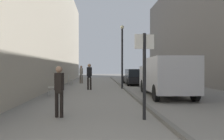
{
  "coord_description": "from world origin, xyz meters",
  "views": [
    {
      "loc": [
        -0.27,
        -1.44,
        1.56
      ],
      "look_at": [
        0.53,
        11.1,
        1.43
      ],
      "focal_mm": 32.55,
      "sensor_mm": 36.0,
      "label": 1
    }
  ],
  "objects_px": {
    "street_sign_post": "(144,68)",
    "cafe_chair_near_window": "(70,79)",
    "parked_car": "(135,77)",
    "delivery_van": "(165,75)",
    "cafe_chair_by_doorway": "(54,86)",
    "pedestrian_main_foreground": "(89,75)",
    "pedestrian_far_crossing": "(81,73)",
    "lamp_post": "(122,52)",
    "pedestrian_mid_block": "(59,88)"
  },
  "relations": [
    {
      "from": "street_sign_post",
      "to": "cafe_chair_near_window",
      "type": "height_order",
      "value": "street_sign_post"
    },
    {
      "from": "parked_car",
      "to": "delivery_van",
      "type": "bearing_deg",
      "value": -87.95
    },
    {
      "from": "cafe_chair_by_doorway",
      "to": "street_sign_post",
      "type": "bearing_deg",
      "value": -158.21
    },
    {
      "from": "cafe_chair_near_window",
      "to": "pedestrian_main_foreground",
      "type": "bearing_deg",
      "value": 20.37
    },
    {
      "from": "pedestrian_far_crossing",
      "to": "lamp_post",
      "type": "bearing_deg",
      "value": -61.05
    },
    {
      "from": "pedestrian_main_foreground",
      "to": "pedestrian_far_crossing",
      "type": "distance_m",
      "value": 6.28
    },
    {
      "from": "delivery_van",
      "to": "parked_car",
      "type": "height_order",
      "value": "delivery_van"
    },
    {
      "from": "delivery_van",
      "to": "lamp_post",
      "type": "distance_m",
      "value": 4.87
    },
    {
      "from": "street_sign_post",
      "to": "lamp_post",
      "type": "distance_m",
      "value": 9.2
    },
    {
      "from": "pedestrian_mid_block",
      "to": "cafe_chair_near_window",
      "type": "distance_m",
      "value": 12.7
    },
    {
      "from": "pedestrian_mid_block",
      "to": "pedestrian_far_crossing",
      "type": "distance_m",
      "value": 14.18
    },
    {
      "from": "parked_car",
      "to": "pedestrian_mid_block",
      "type": "bearing_deg",
      "value": -110.44
    },
    {
      "from": "street_sign_post",
      "to": "pedestrian_main_foreground",
      "type": "bearing_deg",
      "value": -81.39
    },
    {
      "from": "street_sign_post",
      "to": "cafe_chair_by_doorway",
      "type": "xyz_separation_m",
      "value": [
        -3.92,
        5.54,
        -1.0
      ]
    },
    {
      "from": "pedestrian_mid_block",
      "to": "pedestrian_far_crossing",
      "type": "xyz_separation_m",
      "value": [
        -0.55,
        14.17,
        0.1
      ]
    },
    {
      "from": "pedestrian_main_foreground",
      "to": "lamp_post",
      "type": "height_order",
      "value": "lamp_post"
    },
    {
      "from": "pedestrian_mid_block",
      "to": "cafe_chair_near_window",
      "type": "xyz_separation_m",
      "value": [
        -1.5,
        12.6,
        -0.39
      ]
    },
    {
      "from": "pedestrian_mid_block",
      "to": "street_sign_post",
      "type": "bearing_deg",
      "value": 2.79
    },
    {
      "from": "parked_car",
      "to": "cafe_chair_by_doorway",
      "type": "distance_m",
      "value": 9.39
    },
    {
      "from": "pedestrian_mid_block",
      "to": "delivery_van",
      "type": "xyz_separation_m",
      "value": [
        4.89,
        4.47,
        0.22
      ]
    },
    {
      "from": "street_sign_post",
      "to": "cafe_chair_near_window",
      "type": "relative_size",
      "value": 2.77
    },
    {
      "from": "cafe_chair_near_window",
      "to": "cafe_chair_by_doorway",
      "type": "height_order",
      "value": "same"
    },
    {
      "from": "pedestrian_mid_block",
      "to": "cafe_chair_near_window",
      "type": "relative_size",
      "value": 1.72
    },
    {
      "from": "street_sign_post",
      "to": "pedestrian_mid_block",
      "type": "bearing_deg",
      "value": -14.84
    },
    {
      "from": "pedestrian_mid_block",
      "to": "lamp_post",
      "type": "xyz_separation_m",
      "value": [
        2.98,
        8.66,
        1.79
      ]
    },
    {
      "from": "pedestrian_far_crossing",
      "to": "pedestrian_main_foreground",
      "type": "bearing_deg",
      "value": -83.56
    },
    {
      "from": "street_sign_post",
      "to": "cafe_chair_near_window",
      "type": "distance_m",
      "value": 13.72
    },
    {
      "from": "pedestrian_far_crossing",
      "to": "cafe_chair_by_doorway",
      "type": "xyz_separation_m",
      "value": [
        -0.74,
        -9.07,
        -0.48
      ]
    },
    {
      "from": "delivery_van",
      "to": "street_sign_post",
      "type": "xyz_separation_m",
      "value": [
        -2.28,
        -4.92,
        0.4
      ]
    },
    {
      "from": "delivery_van",
      "to": "cafe_chair_by_doorway",
      "type": "relative_size",
      "value": 5.58
    },
    {
      "from": "cafe_chair_by_doorway",
      "to": "pedestrian_mid_block",
      "type": "bearing_deg",
      "value": -179.17
    },
    {
      "from": "pedestrian_far_crossing",
      "to": "cafe_chair_by_doorway",
      "type": "relative_size",
      "value": 1.9
    },
    {
      "from": "pedestrian_main_foreground",
      "to": "street_sign_post",
      "type": "distance_m",
      "value": 8.69
    },
    {
      "from": "pedestrian_mid_block",
      "to": "parked_car",
      "type": "bearing_deg",
      "value": 82.23
    },
    {
      "from": "pedestrian_main_foreground",
      "to": "pedestrian_mid_block",
      "type": "bearing_deg",
      "value": 93.22
    },
    {
      "from": "pedestrian_far_crossing",
      "to": "lamp_post",
      "type": "relative_size",
      "value": 0.37
    },
    {
      "from": "pedestrian_far_crossing",
      "to": "cafe_chair_by_doorway",
      "type": "bearing_deg",
      "value": -98.47
    },
    {
      "from": "delivery_van",
      "to": "street_sign_post",
      "type": "relative_size",
      "value": 2.02
    },
    {
      "from": "pedestrian_main_foreground",
      "to": "delivery_van",
      "type": "bearing_deg",
      "value": 148.23
    },
    {
      "from": "pedestrian_main_foreground",
      "to": "lamp_post",
      "type": "xyz_separation_m",
      "value": [
        2.42,
        0.68,
        1.65
      ]
    },
    {
      "from": "lamp_post",
      "to": "pedestrian_main_foreground",
      "type": "bearing_deg",
      "value": -164.3
    },
    {
      "from": "delivery_van",
      "to": "pedestrian_main_foreground",
      "type": "bearing_deg",
      "value": 143.79
    },
    {
      "from": "pedestrian_mid_block",
      "to": "street_sign_post",
      "type": "relative_size",
      "value": 0.62
    },
    {
      "from": "parked_car",
      "to": "cafe_chair_near_window",
      "type": "xyz_separation_m",
      "value": [
        -6.09,
        0.19,
        -0.17
      ]
    },
    {
      "from": "cafe_chair_by_doorway",
      "to": "lamp_post",
      "type": "bearing_deg",
      "value": -63.62
    },
    {
      "from": "cafe_chair_by_doorway",
      "to": "pedestrian_main_foreground",
      "type": "bearing_deg",
      "value": -46.21
    },
    {
      "from": "pedestrian_far_crossing",
      "to": "delivery_van",
      "type": "relative_size",
      "value": 0.34
    },
    {
      "from": "pedestrian_far_crossing",
      "to": "cafe_chair_near_window",
      "type": "bearing_deg",
      "value": -124.88
    },
    {
      "from": "pedestrian_far_crossing",
      "to": "lamp_post",
      "type": "height_order",
      "value": "lamp_post"
    },
    {
      "from": "lamp_post",
      "to": "cafe_chair_near_window",
      "type": "relative_size",
      "value": 5.06
    }
  ]
}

